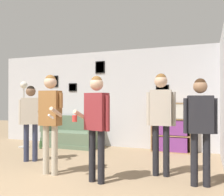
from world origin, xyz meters
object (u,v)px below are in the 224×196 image
at_px(person_player_foreground_left, 31,115).
at_px(person_spectator_near_bookshelf, 161,112).
at_px(bookshelf, 171,127).
at_px(person_player_foreground_center, 50,113).
at_px(person_watcher_holding_cup, 96,117).
at_px(person_spectator_far_right, 200,120).
at_px(bottle_on_floor, 41,144).
at_px(couch, 72,136).
at_px(floor_lamp, 24,102).

bearing_deg(person_player_foreground_left, person_spectator_near_bookshelf, -0.55).
distance_m(bookshelf, person_player_foreground_center, 3.23).
bearing_deg(person_watcher_holding_cup, person_player_foreground_center, 174.60).
xyz_separation_m(person_spectator_far_right, bottle_on_floor, (-4.09, 1.54, -0.89)).
relative_size(person_watcher_holding_cup, person_spectator_far_right, 1.03).
height_order(couch, person_player_foreground_left, person_player_foreground_left).
height_order(couch, bottle_on_floor, couch).
xyz_separation_m(bookshelf, bottle_on_floor, (-3.33, -0.83, -0.50)).
distance_m(person_player_foreground_center, bottle_on_floor, 2.65).
relative_size(person_player_foreground_left, bottle_on_floor, 5.53).
height_order(person_player_foreground_left, person_spectator_near_bookshelf, person_spectator_near_bookshelf).
distance_m(person_player_foreground_center, person_spectator_far_right, 2.50).
bearing_deg(person_spectator_near_bookshelf, bottle_on_floor, 160.18).
relative_size(bookshelf, person_player_foreground_center, 0.71).
height_order(floor_lamp, bottle_on_floor, floor_lamp).
bearing_deg(bottle_on_floor, person_spectator_far_right, -20.69).
xyz_separation_m(floor_lamp, person_player_foreground_center, (2.16, -1.84, -0.18)).
bearing_deg(bookshelf, person_player_foreground_center, -122.52).
height_order(person_watcher_holding_cup, person_spectator_far_right, person_watcher_holding_cup).
xyz_separation_m(couch, person_player_foreground_center, (1.00, -2.49, 0.80)).
distance_m(floor_lamp, person_watcher_holding_cup, 3.65).
height_order(floor_lamp, person_player_foreground_left, floor_lamp).
relative_size(couch, floor_lamp, 0.88).
height_order(couch, person_watcher_holding_cup, person_watcher_holding_cup).
distance_m(person_watcher_holding_cup, bottle_on_floor, 3.34).
bearing_deg(person_player_foreground_left, person_player_foreground_center, -34.44).
height_order(bookshelf, person_watcher_holding_cup, person_watcher_holding_cup).
relative_size(person_player_foreground_center, person_watcher_holding_cup, 1.04).
bearing_deg(person_spectator_near_bookshelf, floor_lamp, 163.02).
relative_size(couch, person_spectator_far_right, 0.98).
xyz_separation_m(couch, person_player_foreground_left, (0.04, -1.84, 0.70)).
height_order(couch, person_spectator_near_bookshelf, person_spectator_near_bookshelf).
distance_m(floor_lamp, person_player_foreground_center, 2.84).
bearing_deg(floor_lamp, person_spectator_far_right, -18.17).
distance_m(couch, bottle_on_floor, 0.89).
relative_size(person_spectator_far_right, bottle_on_floor, 5.61).
bearing_deg(couch, person_watcher_holding_cup, -53.23).
bearing_deg(person_player_foreground_center, person_player_foreground_left, 145.56).
bearing_deg(person_spectator_far_right, couch, 148.00).
bearing_deg(couch, bookshelf, 4.22).
bearing_deg(person_spectator_near_bookshelf, person_player_foreground_left, 179.45).
height_order(person_player_foreground_center, person_spectator_near_bookshelf, person_spectator_near_bookshelf).
distance_m(couch, person_player_foreground_left, 1.97).
relative_size(floor_lamp, person_spectator_far_right, 1.11).
height_order(person_player_foreground_center, bottle_on_floor, person_player_foreground_center).
bearing_deg(bookshelf, bottle_on_floor, -166.03).
bearing_deg(floor_lamp, person_player_foreground_center, -40.54).
bearing_deg(couch, person_spectator_far_right, -32.00).
bearing_deg(bookshelf, person_spectator_near_bookshelf, -86.97).
relative_size(person_player_foreground_left, person_spectator_far_right, 0.98).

